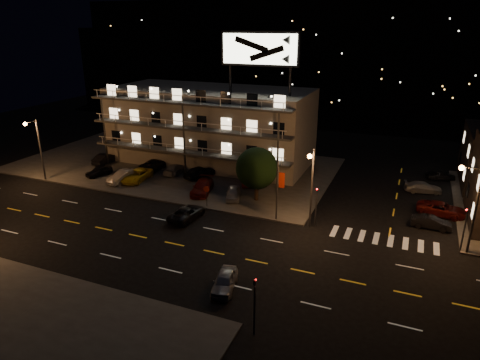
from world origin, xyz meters
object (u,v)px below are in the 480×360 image
at_px(road_car_east, 225,281).
at_px(lot_car_2, 137,175).
at_px(tree, 256,169).
at_px(road_car_west, 187,213).
at_px(lot_car_4, 233,193).
at_px(lot_car_7, 175,169).
at_px(side_car_0, 431,222).

bearing_deg(road_car_east, lot_car_2, 127.77).
height_order(tree, road_car_west, tree).
height_order(lot_car_4, lot_car_7, lot_car_4).
bearing_deg(tree, lot_car_4, -166.27).
bearing_deg(lot_car_2, road_car_west, -35.86).
bearing_deg(road_car_east, road_car_west, 119.86).
bearing_deg(lot_car_2, lot_car_4, -6.23).
height_order(lot_car_4, road_car_east, lot_car_4).
bearing_deg(tree, road_car_east, -77.32).
xyz_separation_m(lot_car_2, road_car_west, (11.30, -7.26, -0.19)).
xyz_separation_m(lot_car_7, road_car_west, (8.24, -11.55, -0.12)).
distance_m(side_car_0, road_car_west, 24.29).
bearing_deg(side_car_0, lot_car_7, 83.28).
distance_m(lot_car_4, road_car_east, 17.48).
relative_size(tree, lot_car_7, 1.41).
bearing_deg(lot_car_2, tree, -3.55).
bearing_deg(road_car_west, lot_car_2, -27.44).
bearing_deg(side_car_0, road_car_east, 140.66).
bearing_deg(lot_car_2, road_car_east, -43.55).
xyz_separation_m(lot_car_4, road_car_west, (-2.35, -6.52, -0.15)).
height_order(tree, side_car_0, tree).
relative_size(lot_car_7, road_car_west, 0.92).
xyz_separation_m(lot_car_2, lot_car_7, (3.07, 4.29, -0.06)).
relative_size(lot_car_4, lot_car_7, 0.88).
bearing_deg(road_car_east, tree, 90.86).
distance_m(lot_car_2, side_car_0, 34.48).
bearing_deg(road_car_west, tree, -119.11).
distance_m(tree, side_car_0, 18.56).
height_order(lot_car_7, road_car_west, lot_car_7).
bearing_deg(lot_car_7, lot_car_4, 152.92).
height_order(tree, lot_car_4, tree).
relative_size(side_car_0, road_car_east, 0.98).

